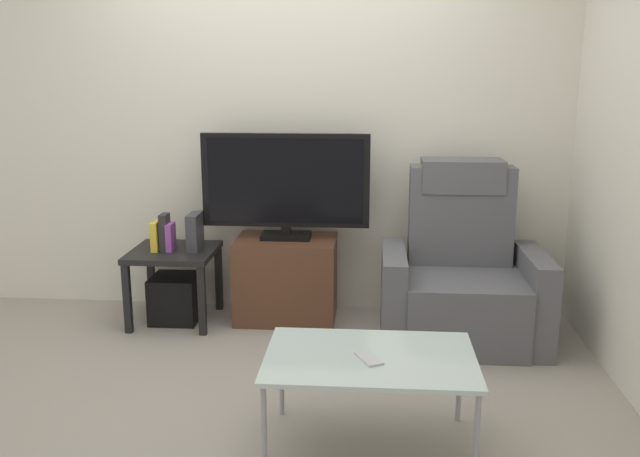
% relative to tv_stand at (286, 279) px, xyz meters
% --- Properties ---
extents(ground_plane, '(6.40, 6.40, 0.00)m').
position_rel_tv_stand_xyz_m(ground_plane, '(0.01, -0.84, -0.28)').
color(ground_plane, gray).
extents(wall_back, '(6.40, 0.06, 2.60)m').
position_rel_tv_stand_xyz_m(wall_back, '(0.01, 0.29, 1.02)').
color(wall_back, beige).
rests_on(wall_back, ground).
extents(tv_stand, '(0.65, 0.45, 0.55)m').
position_rel_tv_stand_xyz_m(tv_stand, '(0.00, 0.00, 0.00)').
color(tv_stand, '#4C2D1E').
rests_on(tv_stand, ground).
extents(television, '(1.08, 0.20, 0.68)m').
position_rel_tv_stand_xyz_m(television, '(-0.00, 0.02, 0.63)').
color(television, black).
rests_on(television, tv_stand).
extents(recliner_armchair, '(0.98, 0.78, 1.08)m').
position_rel_tv_stand_xyz_m(recliner_armchair, '(1.12, -0.24, 0.10)').
color(recliner_armchair, '#515156').
rests_on(recliner_armchair, ground).
extents(side_table, '(0.54, 0.54, 0.48)m').
position_rel_tv_stand_xyz_m(side_table, '(-0.73, -0.09, 0.13)').
color(side_table, black).
rests_on(side_table, ground).
extents(subwoofer_box, '(0.30, 0.30, 0.30)m').
position_rel_tv_stand_xyz_m(subwoofer_box, '(-0.73, -0.09, -0.12)').
color(subwoofer_box, black).
rests_on(subwoofer_box, ground).
extents(book_leftmost, '(0.04, 0.14, 0.19)m').
position_rel_tv_stand_xyz_m(book_leftmost, '(-0.83, -0.11, 0.30)').
color(book_leftmost, gold).
rests_on(book_leftmost, side_table).
extents(book_middle, '(0.05, 0.10, 0.24)m').
position_rel_tv_stand_xyz_m(book_middle, '(-0.77, -0.11, 0.33)').
color(book_middle, '#262626').
rests_on(book_middle, side_table).
extents(book_rightmost, '(0.04, 0.12, 0.18)m').
position_rel_tv_stand_xyz_m(book_rightmost, '(-0.73, -0.11, 0.30)').
color(book_rightmost, purple).
rests_on(book_rightmost, side_table).
extents(game_console, '(0.07, 0.20, 0.24)m').
position_rel_tv_stand_xyz_m(game_console, '(-0.58, -0.08, 0.33)').
color(game_console, '#333338').
rests_on(game_console, side_table).
extents(coffee_table, '(0.90, 0.60, 0.43)m').
position_rel_tv_stand_xyz_m(coffee_table, '(0.56, -1.57, 0.13)').
color(coffee_table, '#B2C6C1').
rests_on(coffee_table, ground).
extents(cell_phone, '(0.13, 0.17, 0.01)m').
position_rel_tv_stand_xyz_m(cell_phone, '(0.55, -1.61, 0.16)').
color(cell_phone, '#B7B7BC').
rests_on(cell_phone, coffee_table).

